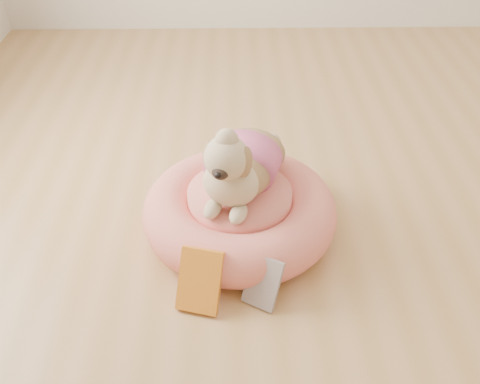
{
  "coord_description": "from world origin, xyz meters",
  "views": [
    {
      "loc": [
        -0.43,
        -1.51,
        1.41
      ],
      "look_at": [
        -0.4,
        0.03,
        0.23
      ],
      "focal_mm": 40.0,
      "sensor_mm": 36.0,
      "label": 1
    }
  ],
  "objects_px": {
    "book_yellow": "(200,281)",
    "book_white": "(263,282)",
    "pet_bed": "(240,211)",
    "dog": "(239,152)"
  },
  "relations": [
    {
      "from": "pet_bed",
      "to": "book_yellow",
      "type": "height_order",
      "value": "book_yellow"
    },
    {
      "from": "pet_bed",
      "to": "dog",
      "type": "relative_size",
      "value": 1.57
    },
    {
      "from": "book_white",
      "to": "dog",
      "type": "bearing_deg",
      "value": 131.92
    },
    {
      "from": "book_yellow",
      "to": "book_white",
      "type": "relative_size",
      "value": 1.2
    },
    {
      "from": "book_yellow",
      "to": "book_white",
      "type": "bearing_deg",
      "value": 15.68
    },
    {
      "from": "dog",
      "to": "book_white",
      "type": "distance_m",
      "value": 0.47
    },
    {
      "from": "book_yellow",
      "to": "book_white",
      "type": "height_order",
      "value": "book_yellow"
    },
    {
      "from": "pet_bed",
      "to": "dog",
      "type": "xyz_separation_m",
      "value": [
        -0.0,
        0.0,
        0.27
      ]
    },
    {
      "from": "pet_bed",
      "to": "book_white",
      "type": "distance_m",
      "value": 0.37
    },
    {
      "from": "dog",
      "to": "book_yellow",
      "type": "bearing_deg",
      "value": -92.08
    }
  ]
}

